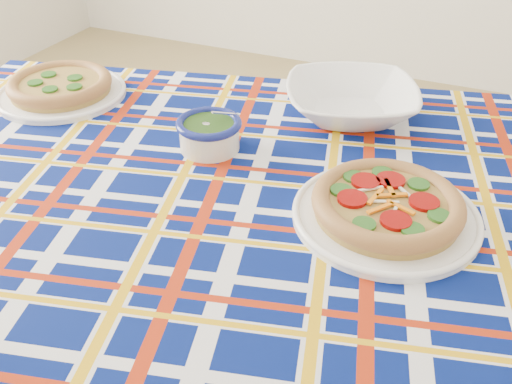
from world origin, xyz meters
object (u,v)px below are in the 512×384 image
at_px(pesto_bowl, 209,131).
at_px(serving_bowl, 351,101).
at_px(dining_table, 288,234).
at_px(main_focaccia_plate, 387,204).

relative_size(pesto_bowl, serving_bowl, 0.46).
xyz_separation_m(dining_table, pesto_bowl, (-0.22, 0.11, 0.12)).
distance_m(dining_table, main_focaccia_plate, 0.21).
bearing_deg(main_focaccia_plate, dining_table, -176.85).
bearing_deg(pesto_bowl, serving_bowl, 49.43).
bearing_deg(serving_bowl, main_focaccia_plate, -65.33).
distance_m(main_focaccia_plate, serving_bowl, 0.40).
relative_size(dining_table, main_focaccia_plate, 5.66).
bearing_deg(dining_table, serving_bowl, 74.85).
height_order(dining_table, pesto_bowl, pesto_bowl).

